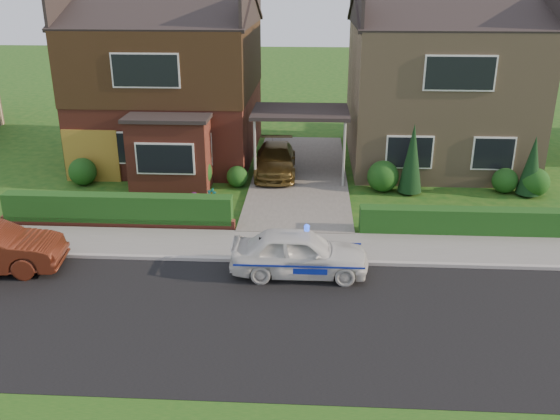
{
  "coord_description": "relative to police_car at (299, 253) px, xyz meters",
  "views": [
    {
      "loc": [
        0.51,
        -12.19,
        7.64
      ],
      "look_at": [
        -0.39,
        3.5,
        1.46
      ],
      "focal_mm": 38.0,
      "sensor_mm": 36.0,
      "label": 1
    }
  ],
  "objects": [
    {
      "name": "shrub_left_near",
      "position": [
        -2.61,
        7.2,
        -0.22
      ],
      "size": [
        0.84,
        0.84,
        0.84
      ],
      "primitive_type": "sphere",
      "color": "#163912",
      "rests_on": "ground"
    },
    {
      "name": "shrub_left_mid",
      "position": [
        -4.21,
        6.9,
        0.02
      ],
      "size": [
        1.32,
        1.32,
        1.32
      ],
      "primitive_type": "sphere",
      "color": "#163912",
      "rests_on": "ground"
    },
    {
      "name": "shrub_right_far",
      "position": [
        8.59,
        6.8,
        -0.1
      ],
      "size": [
        1.08,
        1.08,
        1.08
      ],
      "primitive_type": "sphere",
      "color": "#163912",
      "rests_on": "ground"
    },
    {
      "name": "driveway",
      "position": [
        -0.21,
        8.6,
        -0.58
      ],
      "size": [
        3.8,
        12.0,
        0.12
      ],
      "primitive_type": "cube",
      "color": "#666059",
      "rests_on": "ground"
    },
    {
      "name": "potted_plant_a",
      "position": [
        -3.23,
        4.86,
        -0.29
      ],
      "size": [
        0.43,
        0.35,
        0.7
      ],
      "primitive_type": "imported",
      "rotation": [
        0.0,
        0.0,
        -0.33
      ],
      "color": "gray",
      "rests_on": "ground"
    },
    {
      "name": "ground",
      "position": [
        -0.21,
        -2.4,
        -0.64
      ],
      "size": [
        120.0,
        120.0,
        0.0
      ],
      "primitive_type": "plane",
      "color": "#144913",
      "rests_on": "ground"
    },
    {
      "name": "hedge_right",
      "position": [
        5.59,
        2.95,
        -0.64
      ],
      "size": [
        7.5,
        0.55,
        0.8
      ],
      "primitive_type": "cube",
      "color": "#163912",
      "rests_on": "ground"
    },
    {
      "name": "house_left",
      "position": [
        -5.99,
        11.5,
        3.17
      ],
      "size": [
        7.5,
        9.53,
        7.25
      ],
      "color": "brown",
      "rests_on": "ground"
    },
    {
      "name": "sidewalk",
      "position": [
        -0.21,
        1.7,
        -0.59
      ],
      "size": [
        60.0,
        2.0,
        0.1
      ],
      "primitive_type": "cube",
      "color": "slate",
      "rests_on": "ground"
    },
    {
      "name": "carport_link",
      "position": [
        -0.21,
        8.55,
        2.01
      ],
      "size": [
        3.8,
        3.0,
        2.77
      ],
      "color": "black",
      "rests_on": "ground"
    },
    {
      "name": "conifer_b",
      "position": [
        8.39,
        6.8,
        0.46
      ],
      "size": [
        0.9,
        0.9,
        2.2
      ],
      "primitive_type": "cone",
      "color": "black",
      "rests_on": "ground"
    },
    {
      "name": "potted_plant_c",
      "position": [
        -3.63,
        4.29,
        -0.25
      ],
      "size": [
        0.5,
        0.5,
        0.78
      ],
      "primitive_type": "imported",
      "rotation": [
        0.0,
        0.0,
        1.73
      ],
      "color": "gray",
      "rests_on": "ground"
    },
    {
      "name": "potted_plant_b",
      "position": [
        -6.45,
        6.6,
        -0.22
      ],
      "size": [
        0.56,
        0.51,
        0.84
      ],
      "primitive_type": "imported",
      "rotation": [
        0.0,
        0.0,
        0.34
      ],
      "color": "gray",
      "rests_on": "ground"
    },
    {
      "name": "shrub_right_near",
      "position": [
        2.99,
        7.0,
        -0.04
      ],
      "size": [
        1.2,
        1.2,
        1.2
      ],
      "primitive_type": "sphere",
      "color": "#163912",
      "rests_on": "ground"
    },
    {
      "name": "dwarf_wall",
      "position": [
        -6.01,
        2.9,
        -0.46
      ],
      "size": [
        7.7,
        0.25,
        0.36
      ],
      "primitive_type": "cube",
      "color": "brown",
      "rests_on": "ground"
    },
    {
      "name": "police_car",
      "position": [
        0.0,
        0.0,
        0.0
      ],
      "size": [
        3.46,
        3.77,
        1.45
      ],
      "rotation": [
        0.0,
        0.0,
        1.58
      ],
      "color": "silver",
      "rests_on": "ground"
    },
    {
      "name": "driveway_car",
      "position": [
        -1.21,
        8.61,
        0.06
      ],
      "size": [
        1.76,
        4.05,
        1.16
      ],
      "primitive_type": "imported",
      "rotation": [
        0.0,
        0.0,
        0.04
      ],
      "color": "brown",
      "rests_on": "driveway"
    },
    {
      "name": "shrub_left_far",
      "position": [
        -8.71,
        7.1,
        -0.1
      ],
      "size": [
        1.08,
        1.08,
        1.08
      ],
      "primitive_type": "sphere",
      "color": "#163912",
      "rests_on": "ground"
    },
    {
      "name": "hedge_left",
      "position": [
        -6.01,
        3.05,
        -0.64
      ],
      "size": [
        7.5,
        0.55,
        0.9
      ],
      "primitive_type": "cube",
      "color": "#163912",
      "rests_on": "ground"
    },
    {
      "name": "shrub_right_mid",
      "position": [
        7.59,
        7.1,
        -0.16
      ],
      "size": [
        0.96,
        0.96,
        0.96
      ],
      "primitive_type": "sphere",
      "color": "#163912",
      "rests_on": "ground"
    },
    {
      "name": "house_right",
      "position": [
        5.59,
        11.59,
        3.02
      ],
      "size": [
        7.5,
        8.06,
        7.25
      ],
      "color": "#8E7757",
      "rests_on": "ground"
    },
    {
      "name": "road",
      "position": [
        -0.21,
        -2.4,
        -0.64
      ],
      "size": [
        60.0,
        6.0,
        0.02
      ],
      "primitive_type": "cube",
      "color": "black",
      "rests_on": "ground"
    },
    {
      "name": "conifer_a",
      "position": [
        3.99,
        6.8,
        0.66
      ],
      "size": [
        0.9,
        0.9,
        2.6
      ],
      "primitive_type": "cone",
      "color": "black",
      "rests_on": "ground"
    },
    {
      "name": "garage_door",
      "position": [
        -8.46,
        7.56,
        0.41
      ],
      "size": [
        2.2,
        0.1,
        2.1
      ],
      "primitive_type": "cube",
      "color": "olive",
      "rests_on": "ground"
    },
    {
      "name": "kerb",
      "position": [
        -0.21,
        0.65,
        -0.58
      ],
      "size": [
        60.0,
        0.16,
        0.12
      ],
      "primitive_type": "cube",
      "color": "#9E9993",
      "rests_on": "ground"
    }
  ]
}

